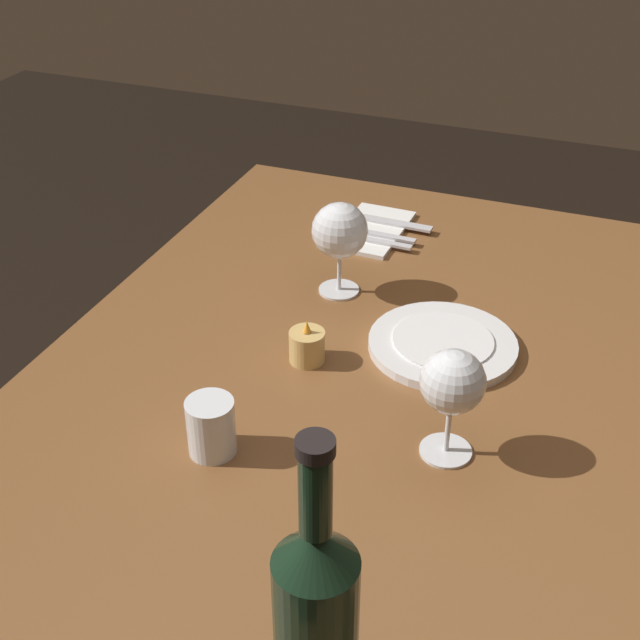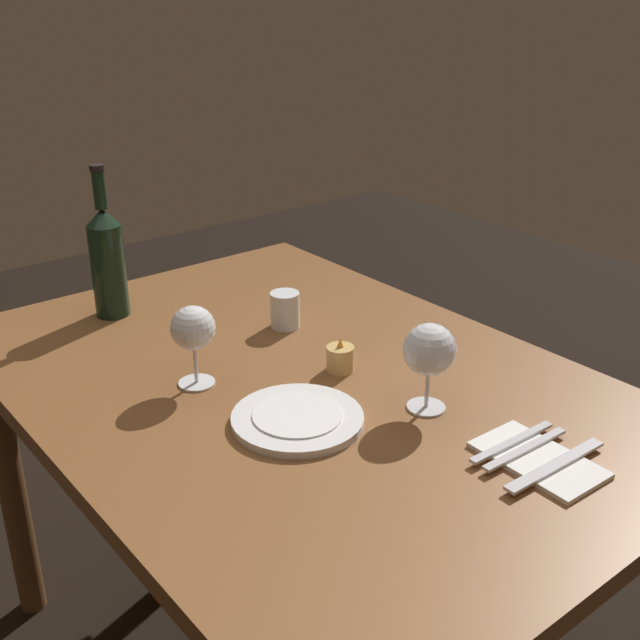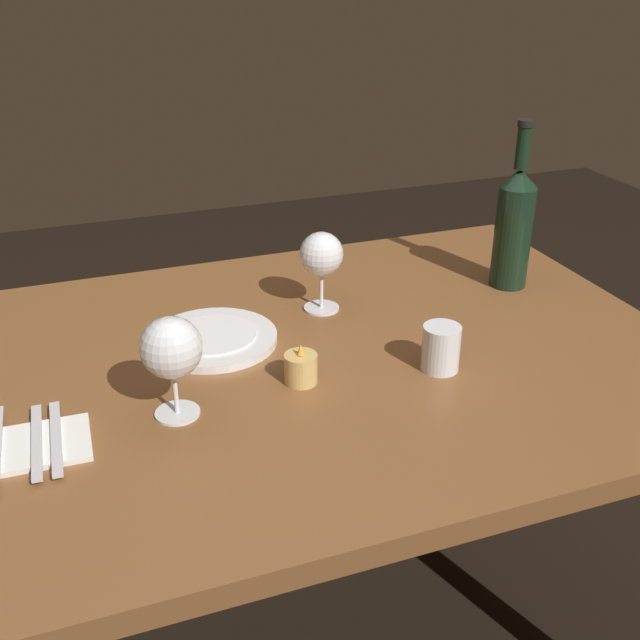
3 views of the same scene
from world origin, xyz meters
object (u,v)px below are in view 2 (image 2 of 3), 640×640
at_px(fork_outer, 512,442).
at_px(wine_glass_right, 429,351).
at_px(dinner_plate, 297,419).
at_px(votive_candle, 340,359).
at_px(table_knife, 555,465).
at_px(water_tumbler, 285,312).
at_px(folded_napkin, 538,460).
at_px(fork_inner, 525,449).
at_px(wine_glass_left, 193,330).
at_px(wine_bottle, 107,259).

bearing_deg(fork_outer, wine_glass_right, -174.68).
bearing_deg(dinner_plate, votive_candle, 119.41).
bearing_deg(table_knife, dinner_plate, -148.44).
height_order(water_tumbler, folded_napkin, water_tumbler).
relative_size(folded_napkin, table_knife, 0.92).
height_order(fork_inner, table_knife, same).
relative_size(wine_glass_left, wine_bottle, 0.46).
distance_m(dinner_plate, table_knife, 0.41).
xyz_separation_m(water_tumbler, table_knife, (0.67, 0.00, -0.02)).
relative_size(fork_outer, table_knife, 0.86).
xyz_separation_m(water_tumbler, dinner_plate, (0.32, -0.21, -0.03)).
bearing_deg(table_knife, votive_candle, -174.96).
xyz_separation_m(wine_glass_right, wine_bottle, (-0.71, -0.24, 0.02)).
distance_m(water_tumbler, dinner_plate, 0.39).
bearing_deg(wine_glass_right, fork_inner, 4.63).
height_order(wine_glass_left, fork_inner, wine_glass_left).
distance_m(water_tumbler, fork_inner, 0.61).
distance_m(wine_glass_left, dinner_plate, 0.25).
bearing_deg(wine_bottle, wine_glass_right, 18.51).
relative_size(water_tumbler, folded_napkin, 0.39).
relative_size(wine_bottle, votive_candle, 4.86).
relative_size(wine_glass_right, votive_candle, 2.31).
distance_m(wine_bottle, folded_napkin, 0.97).
relative_size(wine_glass_left, table_knife, 0.71).
height_order(wine_glass_left, table_knife, wine_glass_left).
bearing_deg(fork_inner, table_knife, -0.00).
xyz_separation_m(wine_glass_left, dinner_plate, (0.22, 0.06, -0.10)).
bearing_deg(wine_glass_left, folded_napkin, 27.03).
height_order(wine_glass_right, fork_outer, wine_glass_right).
height_order(votive_candle, fork_outer, votive_candle).
distance_m(wine_glass_right, table_knife, 0.27).
xyz_separation_m(wine_glass_left, wine_bottle, (-0.39, 0.02, 0.02)).
bearing_deg(votive_candle, fork_outer, 6.13).
relative_size(water_tumbler, table_knife, 0.36).
xyz_separation_m(wine_bottle, table_knife, (0.95, 0.25, -0.12)).
relative_size(wine_glass_left, fork_inner, 0.83).
distance_m(wine_bottle, table_knife, 0.99).
relative_size(wine_bottle, dinner_plate, 1.49).
height_order(wine_bottle, votive_candle, wine_bottle).
xyz_separation_m(dinner_plate, folded_napkin, (0.32, 0.21, -0.00)).
height_order(wine_glass_right, votive_candle, wine_glass_right).
distance_m(wine_glass_left, table_knife, 0.64).
xyz_separation_m(votive_candle, table_knife, (0.45, 0.04, -0.01)).
bearing_deg(wine_glass_left, dinner_plate, 15.36).
height_order(wine_glass_right, wine_bottle, wine_bottle).
distance_m(fork_inner, fork_outer, 0.02).
bearing_deg(wine_bottle, fork_inner, 15.65).
bearing_deg(wine_glass_left, fork_inner, 28.15).
height_order(folded_napkin, fork_inner, fork_inner).
bearing_deg(water_tumbler, fork_outer, 0.13).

